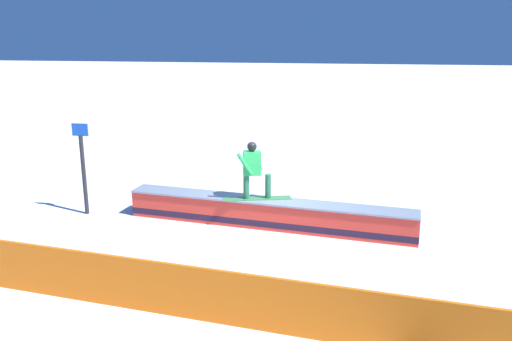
# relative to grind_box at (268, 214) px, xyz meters

# --- Properties ---
(ground_plane) EXTENTS (120.00, 120.00, 0.00)m
(ground_plane) POSITION_rel_grind_box_xyz_m (0.00, 0.00, -0.30)
(ground_plane) COLOR white
(grind_box) EXTENTS (6.81, 1.57, 0.66)m
(grind_box) POSITION_rel_grind_box_xyz_m (0.00, 0.00, 0.00)
(grind_box) COLOR red
(grind_box) RESTS_ON ground_plane
(snowboarder) EXTENTS (1.60, 0.66, 1.36)m
(snowboarder) POSITION_rel_grind_box_xyz_m (0.35, -0.01, 1.09)
(snowboarder) COLOR #3D8048
(snowboarder) RESTS_ON grind_box
(safety_fence) EXTENTS (9.16, 1.35, 0.91)m
(safety_fence) POSITION_rel_grind_box_xyz_m (0.00, 4.31, 0.16)
(safety_fence) COLOR orange
(safety_fence) RESTS_ON ground_plane
(trail_marker) EXTENTS (0.40, 0.10, 2.29)m
(trail_marker) POSITION_rel_grind_box_xyz_m (4.61, -0.19, 0.92)
(trail_marker) COLOR #262628
(trail_marker) RESTS_ON ground_plane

